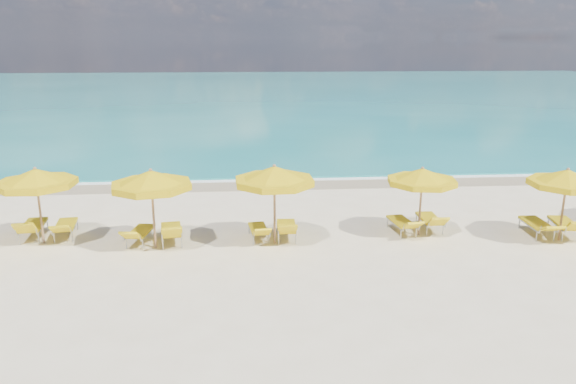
{
  "coord_description": "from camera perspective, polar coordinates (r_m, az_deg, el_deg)",
  "views": [
    {
      "loc": [
        -1.39,
        -16.45,
        6.17
      ],
      "look_at": [
        0.0,
        1.5,
        1.2
      ],
      "focal_mm": 35.0,
      "sensor_mm": 36.0,
      "label": 1
    }
  ],
  "objects": [
    {
      "name": "whitecap_near",
      "position": [
        34.33,
        -12.12,
        4.73
      ],
      "size": [
        14.0,
        0.36,
        0.05
      ],
      "primitive_type": "cube",
      "color": "white",
      "rests_on": "ground"
    },
    {
      "name": "umbrella_5",
      "position": [
        18.17,
        13.47,
        1.5
      ],
      "size": [
        2.71,
        2.71,
        2.26
      ],
      "rotation": [
        0.0,
        0.0,
        0.24
      ],
      "color": "#A27851",
      "rests_on": "ground"
    },
    {
      "name": "umbrella_2",
      "position": [
        18.51,
        -24.23,
        1.27
      ],
      "size": [
        3.08,
        3.08,
        2.43
      ],
      "rotation": [
        0.0,
        0.0,
        0.35
      ],
      "color": "#A27851",
      "rests_on": "ground"
    },
    {
      "name": "whitecap_far",
      "position": [
        41.98,
        8.6,
        6.8
      ],
      "size": [
        18.0,
        0.3,
        0.05
      ],
      "primitive_type": "cube",
      "color": "white",
      "rests_on": "ground"
    },
    {
      "name": "ocean",
      "position": [
        64.76,
        -3.23,
        9.93
      ],
      "size": [
        120.0,
        80.0,
        0.3
      ],
      "primitive_type": "cube",
      "color": "#157775",
      "rests_on": "ground"
    },
    {
      "name": "foam_line",
      "position": [
        25.45,
        -1.17,
        1.39
      ],
      "size": [
        120.0,
        1.2,
        0.03
      ],
      "primitive_type": "cube",
      "color": "white",
      "rests_on": "ground"
    },
    {
      "name": "lounger_6_right",
      "position": [
        20.16,
        26.3,
        -3.35
      ],
      "size": [
        0.91,
        1.96,
        0.84
      ],
      "rotation": [
        0.0,
        0.0,
        -0.16
      ],
      "color": "#A5A8AD",
      "rests_on": "ground"
    },
    {
      "name": "lounger_5_right",
      "position": [
        19.18,
        14.2,
        -3.13
      ],
      "size": [
        0.64,
        1.81,
        0.79
      ],
      "rotation": [
        0.0,
        0.0,
        -0.01
      ],
      "color": "#A5A8AD",
      "rests_on": "ground"
    },
    {
      "name": "umbrella_3",
      "position": [
        16.98,
        -13.73,
        1.15
      ],
      "size": [
        2.85,
        2.85,
        2.48
      ],
      "rotation": [
        0.0,
        0.0,
        -0.19
      ],
      "color": "#A27851",
      "rests_on": "ground"
    },
    {
      "name": "ground_plane",
      "position": [
        17.63,
        0.38,
        -5.06
      ],
      "size": [
        120.0,
        120.0,
        0.0
      ],
      "primitive_type": "plane",
      "color": "beige"
    },
    {
      "name": "lounger_6_left",
      "position": [
        19.8,
        23.97,
        -3.42
      ],
      "size": [
        0.69,
        1.95,
        0.72
      ],
      "rotation": [
        0.0,
        0.0,
        -0.04
      ],
      "color": "#A5A8AD",
      "rests_on": "ground"
    },
    {
      "name": "lounger_2_right",
      "position": [
        19.34,
        -21.64,
        -3.62
      ],
      "size": [
        0.85,
        1.9,
        0.74
      ],
      "rotation": [
        0.0,
        0.0,
        0.14
      ],
      "color": "#A5A8AD",
      "rests_on": "ground"
    },
    {
      "name": "lounger_4_left",
      "position": [
        17.78,
        -2.98,
        -4.22
      ],
      "size": [
        0.73,
        1.67,
        0.69
      ],
      "rotation": [
        0.0,
        0.0,
        0.12
      ],
      "color": "#A5A8AD",
      "rests_on": "ground"
    },
    {
      "name": "lounger_3_right",
      "position": [
        17.85,
        -11.74,
        -4.33
      ],
      "size": [
        0.89,
        1.93,
        0.87
      ],
      "rotation": [
        0.0,
        0.0,
        0.15
      ],
      "color": "#A5A8AD",
      "rests_on": "ground"
    },
    {
      "name": "lounger_2_left",
      "position": [
        19.63,
        -24.46,
        -3.6
      ],
      "size": [
        0.83,
        1.95,
        0.87
      ],
      "rotation": [
        0.0,
        0.0,
        0.11
      ],
      "color": "#A5A8AD",
      "rests_on": "ground"
    },
    {
      "name": "umbrella_4",
      "position": [
        16.87,
        -1.39,
        1.62
      ],
      "size": [
        3.17,
        3.17,
        2.52
      ],
      "rotation": [
        0.0,
        0.0,
        -0.34
      ],
      "color": "#A27851",
      "rests_on": "ground"
    },
    {
      "name": "umbrella_6",
      "position": [
        19.16,
        26.48,
        1.22
      ],
      "size": [
        2.99,
        2.99,
        2.35
      ],
      "rotation": [
        0.0,
        0.0,
        0.36
      ],
      "color": "#A27851",
      "rests_on": "ground"
    },
    {
      "name": "wet_sand_band",
      "position": [
        24.68,
        -1.06,
        0.95
      ],
      "size": [
        120.0,
        2.6,
        0.01
      ],
      "primitive_type": "cube",
      "color": "tan",
      "rests_on": "ground"
    },
    {
      "name": "lounger_3_left",
      "position": [
        18.04,
        -14.78,
        -4.39
      ],
      "size": [
        0.84,
        1.8,
        0.74
      ],
      "rotation": [
        0.0,
        0.0,
        -0.16
      ],
      "color": "#A5A8AD",
      "rests_on": "ground"
    },
    {
      "name": "lounger_5_left",
      "position": [
        18.7,
        11.52,
        -3.47
      ],
      "size": [
        0.8,
        1.83,
        0.73
      ],
      "rotation": [
        0.0,
        0.0,
        0.13
      ],
      "color": "#A5A8AD",
      "rests_on": "ground"
    },
    {
      "name": "lounger_4_right",
      "position": [
        17.84,
        -0.15,
        -4.05
      ],
      "size": [
        0.66,
        1.8,
        0.82
      ],
      "rotation": [
        0.0,
        0.0,
        -0.03
      ],
      "color": "#A5A8AD",
      "rests_on": "ground"
    }
  ]
}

